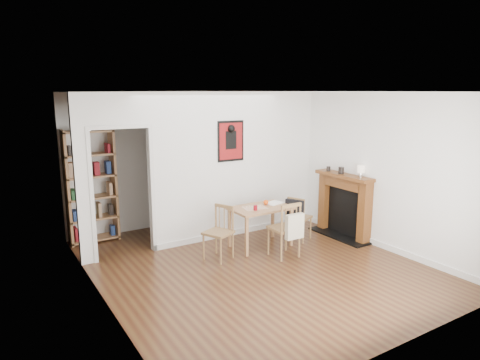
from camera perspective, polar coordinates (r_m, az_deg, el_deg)
ground at (r=6.70m, az=1.77°, el=-11.16°), size 5.20×5.20×0.00m
room_shell at (r=7.50m, az=-3.24°, el=1.63°), size 5.20×5.20×5.20m
dining_table at (r=7.26m, az=2.76°, el=-4.26°), size 1.02×0.65×0.69m
chair_left at (r=6.76m, az=-2.92°, el=-7.10°), size 0.57×0.57×0.86m
chair_right at (r=7.71m, az=7.86°, el=-4.94°), size 0.56×0.53×0.80m
chair_front at (r=6.89m, az=5.96°, el=-6.47°), size 0.46×0.53×0.91m
bookshelf at (r=7.88m, az=-19.23°, el=-0.87°), size 0.84×0.33×1.99m
fireplace at (r=8.02m, az=13.75°, el=-3.02°), size 0.45×1.25×1.16m
red_glass at (r=7.03m, az=2.07°, el=-3.71°), size 0.07×0.07×0.09m
orange_fruit at (r=7.38m, az=3.47°, el=-2.99°), size 0.09×0.09×0.09m
placemat at (r=7.19m, az=1.98°, el=-3.71°), size 0.43×0.35×0.00m
notebook at (r=7.48m, az=4.53°, el=-3.08°), size 0.35×0.29×0.02m
mantel_lamp at (r=7.66m, az=15.82°, el=1.33°), size 0.13×0.13×0.20m
ceramic_jar_a at (r=7.88m, az=13.35°, el=1.25°), size 0.10×0.10×0.12m
ceramic_jar_b at (r=8.08m, az=11.71°, el=1.47°), size 0.07×0.07×0.09m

